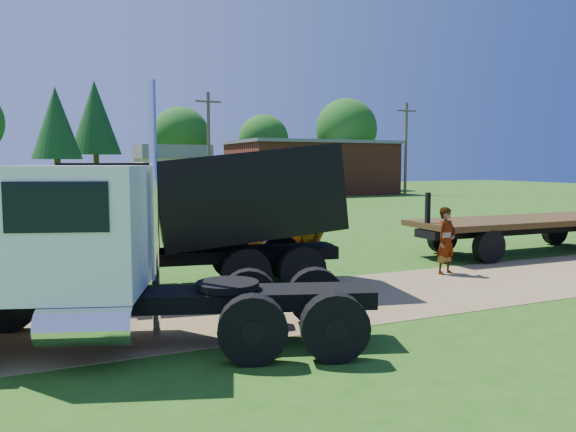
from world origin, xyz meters
name	(u,v)px	position (x,y,z in m)	size (l,w,h in m)	color
ground	(382,294)	(0.00, 0.00, 0.00)	(140.00, 140.00, 0.00)	#255011
dirt_track	(382,294)	(0.00, 0.00, 0.01)	(120.00, 4.20, 0.01)	brown
white_semi_tractor	(86,257)	(-6.61, -1.23, 1.53)	(7.54, 4.52, 4.48)	black
black_dump_truck	(186,210)	(-4.04, 2.40, 1.95)	(8.35, 3.72, 3.54)	black
orange_pickup	(259,227)	(0.09, 8.24, 0.75)	(2.48, 5.38, 1.50)	#C15909
flatbed_trailer	(526,226)	(7.92, 3.17, 0.93)	(8.47, 2.68, 2.16)	#352311
spectator_a	(446,241)	(2.96, 1.31, 0.93)	(0.68, 0.45, 1.86)	#999999
spectator_b	(139,224)	(-4.03, 9.45, 0.91)	(0.88, 0.69, 1.82)	#999999
brick_building	(310,168)	(18.00, 40.00, 2.66)	(15.40, 10.40, 5.30)	brown
tan_shed	(172,171)	(4.00, 40.00, 2.42)	(6.20, 5.40, 4.70)	tan
utility_poles	(209,144)	(6.00, 35.00, 4.71)	(42.20, 0.28, 9.00)	#463827
tree_row	(100,125)	(-1.09, 49.98, 7.03)	(57.03, 15.64, 11.58)	#382017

